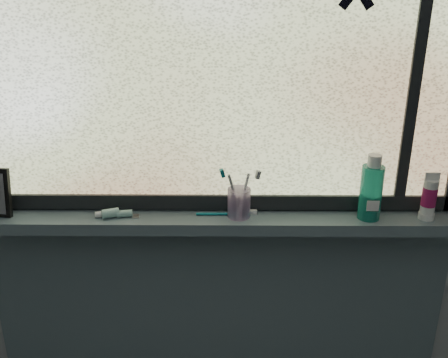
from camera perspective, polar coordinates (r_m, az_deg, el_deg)
wall_back at (r=1.62m, az=-0.74°, el=4.30°), size 3.00×0.01×2.50m
windowsill at (r=1.65m, az=-0.76°, el=-4.83°), size 1.62×0.14×0.04m
sill_apron at (r=1.97m, az=-0.64°, el=-17.46°), size 1.62×0.02×0.98m
window_pane at (r=1.54m, az=-0.81°, el=14.05°), size 1.50×0.01×1.00m
frame_bottom at (r=1.67m, az=-0.73°, el=-2.55°), size 1.60×0.03×0.05m
frame_mullion at (r=1.64m, az=21.30°, el=13.09°), size 0.03×0.03×1.00m
toothpaste_tube at (r=1.65m, az=-12.23°, el=-3.84°), size 0.17×0.09×0.03m
toothbrush_cup at (r=1.61m, az=1.72°, el=-2.73°), size 0.09×0.09×0.10m
toothbrush_lying at (r=1.64m, az=-0.12°, el=-3.94°), size 0.22×0.02×0.01m
mouthwash_bottle at (r=1.64m, az=16.51°, el=-0.90°), size 0.08×0.08×0.18m
cream_tube at (r=1.71m, az=22.44°, el=-1.64°), size 0.06×0.06×0.11m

